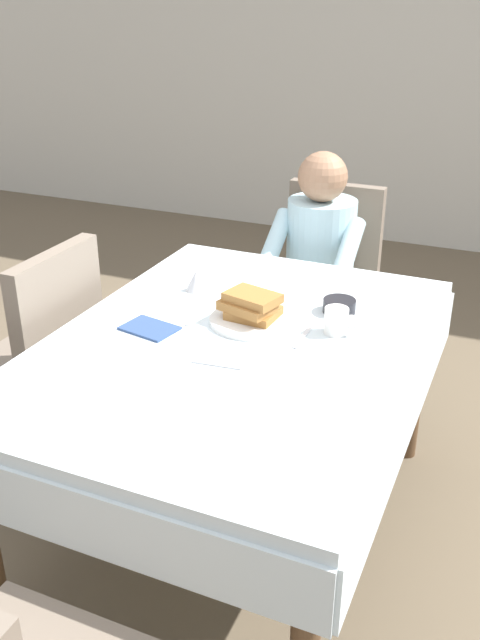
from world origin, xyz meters
TOP-DOWN VIEW (x-y plane):
  - ground_plane at (0.00, 0.00)m, footprint 14.00×14.00m
  - back_wall at (0.00, 3.40)m, footprint 12.00×0.16m
  - dining_table_main at (0.00, 0.00)m, footprint 1.12×1.52m
  - chair_diner at (-0.05, 1.17)m, footprint 0.44×0.45m
  - diner_person at (-0.05, 1.01)m, footprint 0.40×0.43m
  - chair_left_side at (-0.77, 0.00)m, footprint 0.45×0.44m
  - plate_breakfast at (-0.00, 0.14)m, footprint 0.28×0.28m
  - breakfast_stack at (-0.00, 0.14)m, footprint 0.21×0.17m
  - cup_coffee at (0.27, 0.17)m, footprint 0.11×0.08m
  - bowl_butter at (0.24, 0.33)m, footprint 0.11×0.11m
  - syrup_pitcher at (-0.29, 0.31)m, footprint 0.08×0.08m
  - fork_left_of_plate at (-0.19, 0.12)m, footprint 0.03×0.18m
  - knife_right_of_plate at (0.19, 0.12)m, footprint 0.02×0.20m
  - spoon_near_edge at (0.02, -0.17)m, footprint 0.15×0.03m
  - napkin_folded at (-0.28, -0.04)m, footprint 0.19×0.15m

SIDE VIEW (x-z plane):
  - ground_plane at x=0.00m, z-range 0.00..0.00m
  - chair_diner at x=-0.05m, z-range 0.06..0.99m
  - chair_left_side at x=-0.77m, z-range 0.06..0.99m
  - dining_table_main at x=0.00m, z-range 0.28..1.02m
  - diner_person at x=-0.05m, z-range 0.11..1.23m
  - fork_left_of_plate at x=-0.19m, z-range 0.74..0.74m
  - knife_right_of_plate at x=0.19m, z-range 0.74..0.74m
  - spoon_near_edge at x=0.02m, z-range 0.74..0.74m
  - napkin_folded at x=-0.28m, z-range 0.74..0.75m
  - plate_breakfast at x=0.00m, z-range 0.74..0.76m
  - bowl_butter at x=0.24m, z-range 0.74..0.78m
  - syrup_pitcher at x=-0.29m, z-range 0.74..0.81m
  - cup_coffee at x=0.27m, z-range 0.74..0.83m
  - breakfast_stack at x=0.00m, z-range 0.76..0.84m
  - back_wall at x=0.00m, z-range 0.00..3.20m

